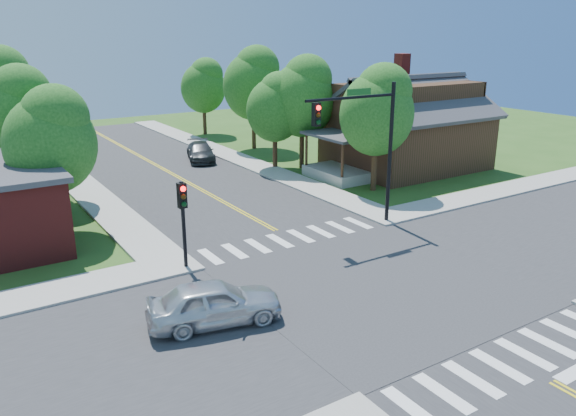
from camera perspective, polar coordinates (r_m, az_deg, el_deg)
ground at (r=22.45m, az=8.94°, el=-7.87°), size 100.00×100.00×0.00m
road_ns at (r=22.45m, az=8.94°, el=-7.83°), size 10.00×90.00×0.04m
road_ew at (r=22.44m, az=8.94°, el=-7.82°), size 90.00×10.00×0.04m
intersection_patch at (r=22.45m, az=8.94°, el=-7.87°), size 10.20×10.20×0.06m
sidewalk_ne at (r=43.72m, az=10.87°, el=4.70°), size 40.00×40.00×0.14m
crosswalk_north at (r=26.97m, az=0.23°, el=-3.10°), size 8.85×2.00×0.01m
crosswalk_south at (r=18.87m, az=21.84°, el=-14.13°), size 8.85×2.00×0.01m
centerline at (r=22.44m, az=8.94°, el=-7.77°), size 0.30×90.00×0.01m
signal_mast_ne at (r=27.50m, az=7.86°, el=7.53°), size 5.30×0.42×7.20m
signal_pole_nw at (r=23.16m, az=-10.62°, el=-0.09°), size 0.34×0.42×3.80m
house_ne at (r=41.52m, az=11.92°, el=8.55°), size 13.05×8.80×7.11m
tree_e_a at (r=34.68m, az=9.18°, el=9.99°), size 4.60×4.37×7.82m
tree_e_b at (r=40.24m, az=1.59°, el=11.47°), size 4.75×4.52×8.08m
tree_e_c at (r=47.34m, az=-3.47°, el=12.71°), size 5.01×4.76×8.52m
tree_e_d at (r=54.77m, az=-8.52°, el=12.32°), size 4.25×4.04×7.23m
tree_w_a at (r=28.86m, az=-22.87°, el=6.62°), size 4.28×4.07×7.28m
tree_w_b at (r=35.96m, az=-25.71°, el=8.81°), size 4.63×4.40×7.87m
tree_w_c at (r=43.65m, az=-27.25°, el=10.62°), size 5.14×4.88×8.73m
tree_house at (r=40.17m, az=-1.22°, el=10.36°), size 4.07×3.87×6.92m
tree_bldg at (r=34.10m, az=-23.00°, el=7.52°), size 3.98×3.78×6.77m
car_silver at (r=19.37m, az=-7.48°, el=-9.59°), size 3.79×5.32×1.54m
car_dgrey at (r=43.67m, az=-8.87°, el=5.62°), size 4.74×5.83×1.36m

